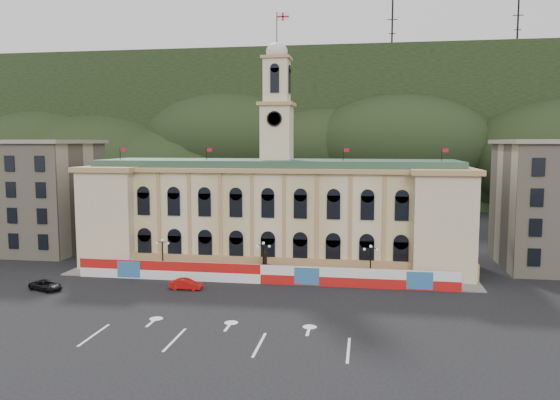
% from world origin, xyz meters
% --- Properties ---
extents(ground, '(260.00, 260.00, 0.00)m').
position_xyz_m(ground, '(0.00, 0.00, 0.00)').
color(ground, black).
rests_on(ground, ground).
extents(lane_markings, '(26.00, 10.00, 0.02)m').
position_xyz_m(lane_markings, '(0.00, -5.00, 0.00)').
color(lane_markings, white).
rests_on(lane_markings, ground).
extents(hill_ridge, '(230.00, 80.00, 64.00)m').
position_xyz_m(hill_ridge, '(0.03, 121.99, 19.48)').
color(hill_ridge, black).
rests_on(hill_ridge, ground).
extents(city_hall, '(56.20, 17.60, 37.10)m').
position_xyz_m(city_hall, '(0.00, 27.63, 7.85)').
color(city_hall, beige).
rests_on(city_hall, ground).
extents(side_building_left, '(21.00, 17.00, 18.60)m').
position_xyz_m(side_building_left, '(-43.00, 30.93, 9.33)').
color(side_building_left, tan).
rests_on(side_building_left, ground).
extents(hoarding_fence, '(50.00, 0.44, 2.50)m').
position_xyz_m(hoarding_fence, '(0.06, 15.07, 1.25)').
color(hoarding_fence, red).
rests_on(hoarding_fence, ground).
extents(pavement, '(56.00, 5.50, 0.16)m').
position_xyz_m(pavement, '(0.00, 17.75, 0.08)').
color(pavement, slate).
rests_on(pavement, ground).
extents(statue, '(1.40, 1.40, 3.72)m').
position_xyz_m(statue, '(0.00, 18.00, 1.19)').
color(statue, '#595651').
rests_on(statue, ground).
extents(lamp_left, '(1.96, 0.44, 5.15)m').
position_xyz_m(lamp_left, '(-14.00, 17.00, 3.07)').
color(lamp_left, black).
rests_on(lamp_left, ground).
extents(lamp_center, '(1.96, 0.44, 5.15)m').
position_xyz_m(lamp_center, '(0.00, 17.00, 3.07)').
color(lamp_center, black).
rests_on(lamp_center, ground).
extents(lamp_right, '(1.96, 0.44, 5.15)m').
position_xyz_m(lamp_right, '(14.00, 17.00, 3.07)').
color(lamp_right, black).
rests_on(lamp_right, ground).
extents(red_sedan, '(1.62, 4.13, 1.34)m').
position_xyz_m(red_sedan, '(-8.65, 10.86, 0.67)').
color(red_sedan, '#AE0F0C').
rests_on(red_sedan, ground).
extents(black_suv, '(4.91, 5.76, 1.23)m').
position_xyz_m(black_suv, '(-25.61, 7.74, 0.62)').
color(black_suv, black).
rests_on(black_suv, ground).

